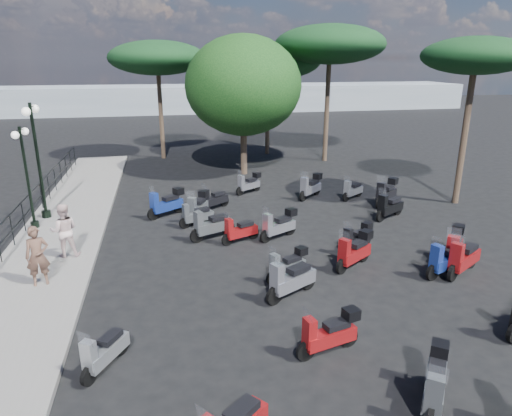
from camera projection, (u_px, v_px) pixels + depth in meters
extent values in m
plane|color=black|center=(262.00, 274.00, 13.71)|extent=(120.00, 120.00, 0.00)
cube|color=slate|center=(53.00, 250.00, 15.24)|extent=(3.00, 30.00, 0.15)
cylinder|color=black|center=(12.00, 230.00, 15.25)|extent=(0.04, 0.04, 1.10)
cylinder|color=black|center=(23.00, 217.00, 16.52)|extent=(0.04, 0.04, 1.10)
cylinder|color=black|center=(33.00, 205.00, 17.79)|extent=(0.04, 0.04, 1.10)
cylinder|color=black|center=(41.00, 195.00, 19.07)|extent=(0.04, 0.04, 1.10)
cylinder|color=black|center=(49.00, 187.00, 20.34)|extent=(0.04, 0.04, 1.10)
cylinder|color=black|center=(55.00, 179.00, 21.61)|extent=(0.04, 0.04, 1.10)
cylinder|color=black|center=(61.00, 172.00, 22.89)|extent=(0.04, 0.04, 1.10)
cylinder|color=black|center=(66.00, 166.00, 24.16)|extent=(0.04, 0.04, 1.10)
cylinder|color=black|center=(70.00, 161.00, 25.43)|extent=(0.04, 0.04, 1.10)
cylinder|color=black|center=(75.00, 156.00, 26.71)|extent=(0.04, 0.04, 1.10)
cube|color=black|center=(3.00, 222.00, 14.45)|extent=(0.04, 26.00, 0.04)
cube|color=black|center=(6.00, 237.00, 14.61)|extent=(0.04, 26.00, 0.04)
cylinder|color=black|center=(35.00, 224.00, 17.02)|extent=(0.30, 0.30, 0.23)
cylinder|color=black|center=(27.00, 179.00, 16.46)|extent=(0.10, 0.10, 3.75)
cylinder|color=black|center=(20.00, 130.00, 15.92)|extent=(0.14, 0.84, 0.04)
sphere|color=white|center=(25.00, 131.00, 16.35)|extent=(0.26, 0.26, 0.26)
sphere|color=white|center=(15.00, 135.00, 15.55)|extent=(0.26, 0.26, 0.26)
cylinder|color=black|center=(46.00, 214.00, 18.09)|extent=(0.36, 0.36, 0.27)
cylinder|color=black|center=(38.00, 162.00, 17.44)|extent=(0.12, 0.12, 4.47)
cylinder|color=black|center=(30.00, 107.00, 16.79)|extent=(0.10, 1.01, 0.04)
sphere|color=white|center=(35.00, 109.00, 17.30)|extent=(0.31, 0.31, 0.31)
sphere|color=white|center=(26.00, 112.00, 16.35)|extent=(0.31, 0.31, 0.31)
imported|color=brown|center=(37.00, 256.00, 12.51)|extent=(0.70, 0.55, 1.71)
imported|color=beige|center=(64.00, 230.00, 14.32)|extent=(0.89, 0.72, 1.73)
cube|color=black|center=(242.00, 411.00, 7.42)|extent=(0.67, 0.63, 0.14)
cylinder|color=black|center=(89.00, 375.00, 8.99)|extent=(0.30, 0.41, 0.43)
cylinder|color=black|center=(122.00, 345.00, 9.95)|extent=(0.30, 0.41, 0.43)
cube|color=#979B9F|center=(107.00, 351.00, 9.46)|extent=(0.87, 1.15, 0.30)
cube|color=black|center=(110.00, 337.00, 9.52)|extent=(0.51, 0.60, 0.13)
cube|color=#979B9F|center=(89.00, 356.00, 8.93)|extent=(0.33, 0.31, 0.63)
plane|color=white|center=(85.00, 339.00, 8.75)|extent=(0.33, 0.24, 0.33)
cylinder|color=black|center=(197.00, 236.00, 15.95)|extent=(0.51, 0.31, 0.51)
cylinder|color=black|center=(228.00, 228.00, 16.65)|extent=(0.51, 0.31, 0.51)
cube|color=#515559|center=(214.00, 226.00, 16.27)|extent=(1.42, 0.90, 0.36)
cube|color=black|center=(218.00, 218.00, 16.28)|extent=(0.72, 0.55, 0.15)
cube|color=#515559|center=(199.00, 222.00, 15.84)|extent=(0.35, 0.39, 0.75)
plane|color=white|center=(196.00, 209.00, 15.65)|extent=(0.24, 0.41, 0.40)
cylinder|color=black|center=(185.00, 223.00, 17.29)|extent=(0.44, 0.22, 0.43)
cylinder|color=black|center=(210.00, 218.00, 17.80)|extent=(0.44, 0.22, 0.43)
cube|color=#515559|center=(199.00, 216.00, 17.52)|extent=(1.20, 0.66, 0.30)
cube|color=black|center=(202.00, 210.00, 17.51)|extent=(0.60, 0.43, 0.13)
cube|color=#515559|center=(186.00, 212.00, 17.20)|extent=(0.27, 0.32, 0.63)
plane|color=white|center=(184.00, 202.00, 17.04)|extent=(0.18, 0.35, 0.33)
cylinder|color=black|center=(153.00, 214.00, 18.18)|extent=(0.48, 0.38, 0.51)
cylinder|color=black|center=(179.00, 207.00, 19.05)|extent=(0.48, 0.38, 0.51)
cube|color=navy|center=(167.00, 206.00, 18.59)|extent=(1.33, 1.08, 0.36)
cube|color=black|center=(170.00, 198.00, 18.62)|extent=(0.70, 0.62, 0.15)
cube|color=navy|center=(154.00, 202.00, 18.08)|extent=(0.37, 0.39, 0.74)
plane|color=white|center=(152.00, 191.00, 17.89)|extent=(0.30, 0.38, 0.39)
cube|color=black|center=(178.00, 191.00, 18.85)|extent=(0.49, 0.48, 0.28)
cylinder|color=black|center=(306.00, 351.00, 9.72)|extent=(0.46, 0.21, 0.45)
cylinder|color=black|center=(349.00, 337.00, 10.20)|extent=(0.46, 0.21, 0.45)
cube|color=maroon|center=(330.00, 337.00, 9.93)|extent=(1.26, 0.62, 0.32)
cube|color=black|center=(337.00, 325.00, 9.91)|extent=(0.62, 0.42, 0.13)
cube|color=maroon|center=(309.00, 333.00, 9.62)|extent=(0.27, 0.33, 0.66)
plane|color=white|center=(308.00, 316.00, 9.46)|extent=(0.16, 0.36, 0.35)
cube|color=black|center=(351.00, 314.00, 10.01)|extent=(0.39, 0.37, 0.24)
cylinder|color=black|center=(274.00, 296.00, 11.92)|extent=(0.50, 0.35, 0.52)
cylinder|color=black|center=(308.00, 281.00, 12.73)|extent=(0.50, 0.35, 0.52)
cube|color=#AEAFBA|center=(293.00, 281.00, 12.30)|extent=(1.40, 1.00, 0.37)
cube|color=black|center=(298.00, 269.00, 12.32)|extent=(0.72, 0.60, 0.15)
cube|color=#AEAFBA|center=(277.00, 278.00, 11.82)|extent=(0.37, 0.40, 0.76)
plane|color=white|center=(275.00, 261.00, 11.63)|extent=(0.27, 0.40, 0.40)
cylinder|color=black|center=(227.00, 240.00, 15.70)|extent=(0.44, 0.26, 0.44)
cylinder|color=black|center=(253.00, 233.00, 16.30)|extent=(0.44, 0.26, 0.44)
cube|color=maroon|center=(242.00, 232.00, 15.97)|extent=(1.21, 0.75, 0.31)
cube|color=black|center=(245.00, 224.00, 15.98)|extent=(0.61, 0.47, 0.13)
cube|color=maroon|center=(229.00, 228.00, 15.61)|extent=(0.29, 0.33, 0.64)
plane|color=white|center=(227.00, 217.00, 15.45)|extent=(0.20, 0.35, 0.34)
cylinder|color=black|center=(192.00, 219.00, 17.68)|extent=(0.32, 0.48, 0.49)
cylinder|color=black|center=(204.00, 209.00, 18.80)|extent=(0.32, 0.48, 0.49)
cube|color=#515559|center=(198.00, 209.00, 18.23)|extent=(0.92, 1.34, 0.35)
cube|color=black|center=(200.00, 201.00, 18.30)|extent=(0.55, 0.68, 0.14)
cube|color=#515559|center=(192.00, 206.00, 17.61)|extent=(0.38, 0.34, 0.71)
plane|color=white|center=(191.00, 196.00, 17.41)|extent=(0.38, 0.25, 0.38)
cube|color=black|center=(203.00, 194.00, 18.61)|extent=(0.45, 0.46, 0.27)
cylinder|color=black|center=(205.00, 207.00, 19.15)|extent=(0.42, 0.32, 0.44)
cylinder|color=black|center=(224.00, 201.00, 19.89)|extent=(0.42, 0.32, 0.44)
cube|color=black|center=(215.00, 200.00, 19.50)|extent=(1.17, 0.92, 0.31)
cube|color=black|center=(218.00, 194.00, 19.52)|extent=(0.61, 0.54, 0.13)
cube|color=black|center=(206.00, 197.00, 19.06)|extent=(0.32, 0.34, 0.65)
plane|color=white|center=(204.00, 188.00, 18.90)|extent=(0.25, 0.33, 0.34)
cylinder|color=black|center=(436.00, 377.00, 8.92)|extent=(0.36, 0.44, 0.48)
cube|color=#515559|center=(435.00, 387.00, 8.39)|extent=(1.03, 1.24, 0.34)
cube|color=black|center=(437.00, 369.00, 8.45)|extent=(0.59, 0.66, 0.14)
cube|color=#515559|center=(434.00, 394.00, 7.82)|extent=(0.37, 0.35, 0.69)
plane|color=white|center=(437.00, 374.00, 7.62)|extent=(0.35, 0.29, 0.37)
cube|color=black|center=(440.00, 349.00, 8.74)|extent=(0.46, 0.46, 0.26)
cylinder|color=black|center=(273.00, 278.00, 12.98)|extent=(0.42, 0.26, 0.42)
cylinder|color=black|center=(300.00, 268.00, 13.58)|extent=(0.42, 0.26, 0.42)
cube|color=#515559|center=(288.00, 268.00, 13.26)|extent=(1.16, 0.76, 0.30)
cube|color=black|center=(292.00, 259.00, 13.26)|extent=(0.59, 0.46, 0.12)
cube|color=#515559|center=(275.00, 264.00, 12.89)|extent=(0.29, 0.32, 0.62)
plane|color=white|center=(273.00, 252.00, 12.74)|extent=(0.20, 0.33, 0.33)
cube|color=black|center=(301.00, 251.00, 13.41)|extent=(0.39, 0.38, 0.23)
cylinder|color=black|center=(346.00, 249.00, 14.92)|extent=(0.41, 0.28, 0.42)
cylinder|color=black|center=(365.00, 241.00, 15.58)|extent=(0.41, 0.28, 0.42)
cube|color=black|center=(357.00, 241.00, 15.23)|extent=(1.15, 0.82, 0.30)
cube|color=black|center=(360.00, 233.00, 15.24)|extent=(0.59, 0.49, 0.12)
cube|color=black|center=(348.00, 237.00, 14.84)|extent=(0.30, 0.33, 0.62)
plane|color=white|center=(348.00, 226.00, 14.68)|extent=(0.22, 0.33, 0.33)
cube|color=black|center=(367.00, 226.00, 15.41)|extent=(0.40, 0.39, 0.23)
cylinder|color=black|center=(266.00, 236.00, 15.95)|extent=(0.47, 0.31, 0.48)
cylinder|color=black|center=(290.00, 228.00, 16.68)|extent=(0.47, 0.31, 0.48)
cube|color=#AEAFBA|center=(279.00, 227.00, 16.29)|extent=(1.30, 0.90, 0.34)
cube|color=black|center=(283.00, 219.00, 16.30)|extent=(0.67, 0.54, 0.14)
cube|color=#AEAFBA|center=(268.00, 223.00, 15.86)|extent=(0.33, 0.37, 0.69)
plane|color=white|center=(266.00, 212.00, 15.68)|extent=(0.25, 0.37, 0.37)
cube|color=black|center=(291.00, 212.00, 16.49)|extent=(0.45, 0.44, 0.26)
cylinder|color=black|center=(240.00, 191.00, 21.45)|extent=(0.41, 0.31, 0.44)
cylinder|color=black|center=(257.00, 187.00, 22.18)|extent=(0.41, 0.31, 0.44)
cube|color=#AEAFBA|center=(249.00, 185.00, 21.79)|extent=(1.16, 0.90, 0.31)
cube|color=black|center=(251.00, 180.00, 21.81)|extent=(0.61, 0.53, 0.13)
cube|color=#AEAFBA|center=(241.00, 182.00, 21.37)|extent=(0.32, 0.34, 0.64)
plane|color=white|center=(240.00, 174.00, 21.20)|extent=(0.25, 0.33, 0.34)
cube|color=black|center=(257.00, 175.00, 22.01)|extent=(0.42, 0.41, 0.24)
cylinder|color=black|center=(450.00, 265.00, 13.68)|extent=(0.43, 0.47, 0.53)
cylinder|color=black|center=(455.00, 250.00, 14.77)|extent=(0.43, 0.47, 0.53)
cube|color=maroon|center=(454.00, 251.00, 14.21)|extent=(1.22, 1.33, 0.37)
cube|color=black|center=(456.00, 239.00, 14.27)|extent=(0.68, 0.71, 0.15)
cube|color=maroon|center=(452.00, 248.00, 13.59)|extent=(0.41, 0.40, 0.77)
plane|color=white|center=(454.00, 234.00, 13.38)|extent=(0.37, 0.34, 0.41)
cube|color=black|center=(458.00, 229.00, 14.57)|extent=(0.51, 0.51, 0.29)
cylinder|color=black|center=(342.00, 266.00, 13.64)|extent=(0.47, 0.36, 0.49)
cylinder|color=black|center=(364.00, 254.00, 14.48)|extent=(0.47, 0.36, 0.49)
cube|color=maroon|center=(355.00, 254.00, 14.04)|extent=(1.31, 1.04, 0.35)
cube|color=black|center=(358.00, 244.00, 14.07)|extent=(0.69, 0.60, 0.14)
cube|color=maroon|center=(344.00, 251.00, 13.55)|extent=(0.36, 0.38, 0.72)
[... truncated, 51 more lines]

